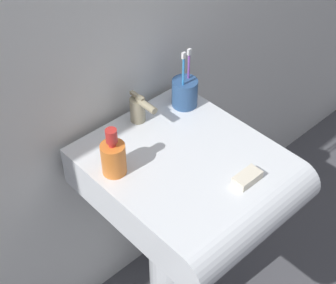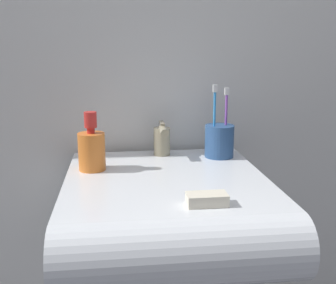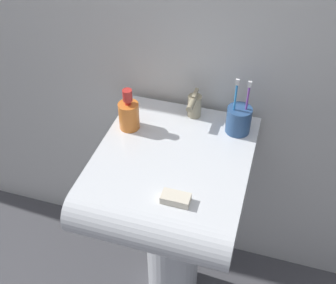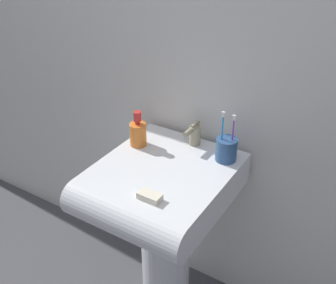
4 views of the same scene
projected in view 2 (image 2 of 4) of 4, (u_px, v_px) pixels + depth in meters
The scene contains 6 objects.
wall_back at pixel (154, 21), 1.24m from camera, with size 5.00×0.05×2.40m, color silver.
sink_basin at pixel (168, 210), 1.00m from camera, with size 0.49×0.59×0.14m.
faucet at pixel (162, 139), 1.22m from camera, with size 0.05×0.11×0.10m.
toothbrush_cup at pixel (219, 140), 1.21m from camera, with size 0.08×0.08×0.21m.
soap_bottle at pixel (92, 149), 1.08m from camera, with size 0.07×0.07×0.15m.
bar_soap at pixel (207, 199), 0.85m from camera, with size 0.08×0.04×0.02m, color silver.
Camera 2 is at (-0.11, -0.98, 1.13)m, focal length 45.00 mm.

